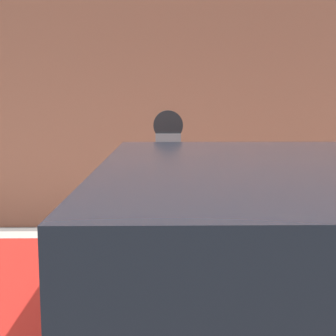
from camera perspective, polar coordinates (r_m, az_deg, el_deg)
The scene contains 2 objects.
sidewalk at distance 4.43m, azimuth -3.13°, elevation -13.05°, with size 24.00×2.80×0.10m.
parking_meter at distance 3.17m, azimuth 0.00°, elevation -1.73°, with size 0.20×0.15×1.48m.
Camera 1 is at (0.14, -1.94, 1.62)m, focal length 50.00 mm.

